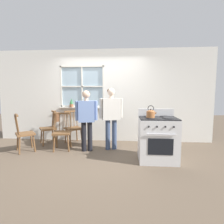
% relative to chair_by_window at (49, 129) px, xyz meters
% --- Properties ---
extents(ground_plane, '(16.00, 16.00, 0.00)m').
position_rel_chair_by_window_xyz_m(ground_plane, '(1.47, -0.92, -0.44)').
color(ground_plane, brown).
extents(wall_back, '(6.40, 0.16, 2.70)m').
position_rel_chair_by_window_xyz_m(wall_back, '(1.52, 0.48, 0.89)').
color(wall_back, silver).
rests_on(wall_back, ground_plane).
extents(chair_by_window, '(0.57, 0.57, 0.93)m').
position_rel_chair_by_window_xyz_m(chair_by_window, '(0.00, 0.00, 0.00)').
color(chair_by_window, brown).
rests_on(chair_by_window, ground_plane).
extents(chair_near_wall, '(0.48, 0.46, 0.93)m').
position_rel_chair_by_window_xyz_m(chair_near_wall, '(0.57, -0.48, 0.00)').
color(chair_near_wall, brown).
rests_on(chair_near_wall, ground_plane).
extents(chair_center_cluster, '(0.58, 0.58, 0.93)m').
position_rel_chair_by_window_xyz_m(chair_center_cluster, '(-0.31, -0.68, 0.00)').
color(chair_center_cluster, brown).
rests_on(chair_center_cluster, ground_plane).
extents(chair_near_stove, '(0.58, 0.58, 0.93)m').
position_rel_chair_by_window_xyz_m(chair_near_stove, '(0.68, 0.08, 0.00)').
color(chair_near_stove, brown).
rests_on(chair_near_stove, ground_plane).
extents(person_elderly_left, '(0.55, 0.29, 1.49)m').
position_rel_chair_by_window_xyz_m(person_elderly_left, '(1.21, -0.54, 0.46)').
color(person_elderly_left, black).
rests_on(person_elderly_left, ground_plane).
extents(person_teen_center, '(0.60, 0.33, 1.55)m').
position_rel_chair_by_window_xyz_m(person_teen_center, '(1.80, -0.36, 0.50)').
color(person_teen_center, '#384766').
rests_on(person_teen_center, ground_plane).
extents(stove, '(0.78, 0.68, 1.08)m').
position_rel_chair_by_window_xyz_m(stove, '(2.84, -1.03, 0.04)').
color(stove, silver).
rests_on(stove, ground_plane).
extents(kettle, '(0.21, 0.17, 0.25)m').
position_rel_chair_by_window_xyz_m(kettle, '(2.66, -1.16, 0.59)').
color(kettle, '#A86638').
rests_on(kettle, stove).
extents(potted_plant, '(0.12, 0.11, 0.27)m').
position_rel_chair_by_window_xyz_m(potted_plant, '(0.55, 0.39, 0.68)').
color(potted_plant, '#935B3D').
rests_on(potted_plant, wall_back).
extents(handbag, '(0.25, 0.25, 0.31)m').
position_rel_chair_by_window_xyz_m(handbag, '(0.19, 0.13, 0.33)').
color(handbag, brown).
rests_on(handbag, chair_by_window).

